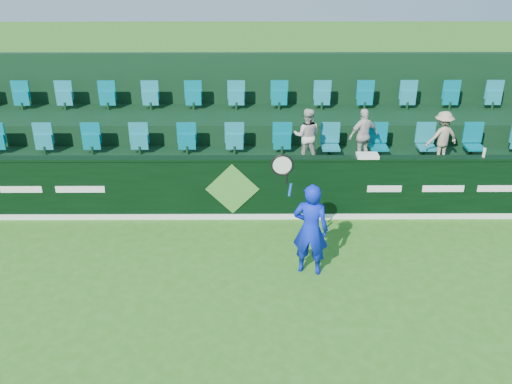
{
  "coord_description": "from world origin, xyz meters",
  "views": [
    {
      "loc": [
        0.43,
        -6.61,
        5.62
      ],
      "look_at": [
        0.48,
        2.8,
        1.15
      ],
      "focal_mm": 40.0,
      "sensor_mm": 36.0,
      "label": 1
    }
  ],
  "objects_px": {
    "spectator_middle": "(363,136)",
    "drinks_bottle": "(484,153)",
    "spectator_left": "(307,136)",
    "towel": "(367,156)",
    "tennis_player": "(310,228)",
    "spectator_right": "(442,137)"
  },
  "relations": [
    {
      "from": "spectator_right",
      "to": "drinks_bottle",
      "type": "distance_m",
      "value": 1.23
    },
    {
      "from": "spectator_right",
      "to": "drinks_bottle",
      "type": "height_order",
      "value": "spectator_right"
    },
    {
      "from": "tennis_player",
      "to": "towel",
      "type": "relative_size",
      "value": 5.31
    },
    {
      "from": "spectator_middle",
      "to": "towel",
      "type": "bearing_deg",
      "value": 61.6
    },
    {
      "from": "spectator_left",
      "to": "drinks_bottle",
      "type": "bearing_deg",
      "value": 169.23
    },
    {
      "from": "tennis_player",
      "to": "spectator_right",
      "type": "xyz_separation_m",
      "value": [
        3.15,
        3.18,
        0.51
      ]
    },
    {
      "from": "spectator_right",
      "to": "drinks_bottle",
      "type": "bearing_deg",
      "value": 98.02
    },
    {
      "from": "spectator_middle",
      "to": "drinks_bottle",
      "type": "height_order",
      "value": "spectator_middle"
    },
    {
      "from": "spectator_left",
      "to": "drinks_bottle",
      "type": "relative_size",
      "value": 6.46
    },
    {
      "from": "spectator_right",
      "to": "towel",
      "type": "relative_size",
      "value": 2.66
    },
    {
      "from": "spectator_middle",
      "to": "drinks_bottle",
      "type": "bearing_deg",
      "value": 130.64
    },
    {
      "from": "spectator_middle",
      "to": "towel",
      "type": "height_order",
      "value": "spectator_middle"
    },
    {
      "from": "towel",
      "to": "tennis_player",
      "type": "bearing_deg",
      "value": -122.58
    },
    {
      "from": "towel",
      "to": "drinks_bottle",
      "type": "distance_m",
      "value": 2.34
    },
    {
      "from": "spectator_right",
      "to": "drinks_bottle",
      "type": "xyz_separation_m",
      "value": [
        0.5,
        -1.12,
        0.07
      ]
    },
    {
      "from": "spectator_right",
      "to": "drinks_bottle",
      "type": "relative_size",
      "value": 6.1
    },
    {
      "from": "spectator_middle",
      "to": "drinks_bottle",
      "type": "xyz_separation_m",
      "value": [
        2.22,
        -1.12,
        0.04
      ]
    },
    {
      "from": "tennis_player",
      "to": "spectator_right",
      "type": "bearing_deg",
      "value": 45.22
    },
    {
      "from": "spectator_middle",
      "to": "towel",
      "type": "distance_m",
      "value": 1.13
    },
    {
      "from": "drinks_bottle",
      "to": "tennis_player",
      "type": "bearing_deg",
      "value": -150.58
    },
    {
      "from": "spectator_left",
      "to": "towel",
      "type": "xyz_separation_m",
      "value": [
        1.12,
        -1.12,
        -0.03
      ]
    },
    {
      "from": "towel",
      "to": "spectator_right",
      "type": "bearing_deg",
      "value": 31.35
    }
  ]
}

